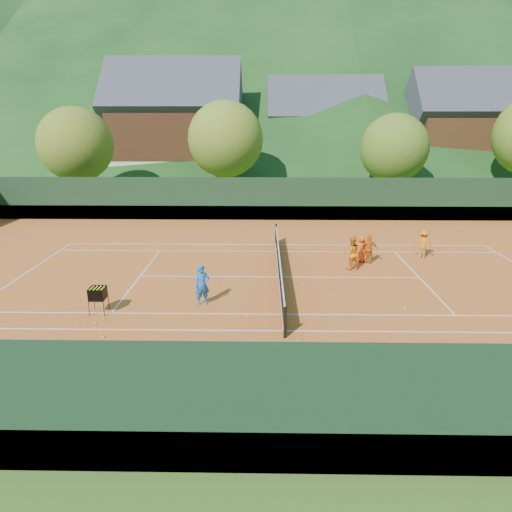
{
  "coord_description": "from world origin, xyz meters",
  "views": [
    {
      "loc": [
        -0.73,
        -19.69,
        7.08
      ],
      "look_at": [
        -1.06,
        0.0,
        1.02
      ],
      "focal_mm": 32.0,
      "sensor_mm": 36.0,
      "label": 1
    }
  ],
  "objects_px": {
    "student_c": "(362,249)",
    "student_d": "(423,244)",
    "student_b": "(369,249)",
    "chalet_mid": "(323,135)",
    "student_a": "(351,253)",
    "chalet_left": "(176,130)",
    "chalet_right": "(462,134)",
    "tennis_net": "(279,267)",
    "coach": "(202,285)",
    "ball_hopper": "(98,294)"
  },
  "relations": [
    {
      "from": "student_c",
      "to": "chalet_left",
      "type": "xyz_separation_m",
      "value": [
        -14.2,
        27.65,
        4.94
      ]
    },
    {
      "from": "student_c",
      "to": "chalet_left",
      "type": "distance_m",
      "value": 31.47
    },
    {
      "from": "ball_hopper",
      "to": "student_b",
      "type": "bearing_deg",
      "value": 28.42
    },
    {
      "from": "coach",
      "to": "chalet_mid",
      "type": "relative_size",
      "value": 0.13
    },
    {
      "from": "student_c",
      "to": "chalet_mid",
      "type": "height_order",
      "value": "chalet_mid"
    },
    {
      "from": "coach",
      "to": "chalet_mid",
      "type": "distance_m",
      "value": 38.54
    },
    {
      "from": "student_b",
      "to": "student_d",
      "type": "bearing_deg",
      "value": -158.35
    },
    {
      "from": "student_a",
      "to": "coach",
      "type": "bearing_deg",
      "value": 20.55
    },
    {
      "from": "chalet_left",
      "to": "chalet_right",
      "type": "bearing_deg",
      "value": 0.0
    },
    {
      "from": "student_b",
      "to": "student_c",
      "type": "bearing_deg",
      "value": -38.3
    },
    {
      "from": "tennis_net",
      "to": "coach",
      "type": "bearing_deg",
      "value": -133.83
    },
    {
      "from": "student_d",
      "to": "ball_hopper",
      "type": "distance_m",
      "value": 16.05
    },
    {
      "from": "student_d",
      "to": "chalet_left",
      "type": "relative_size",
      "value": 0.11
    },
    {
      "from": "student_a",
      "to": "student_b",
      "type": "relative_size",
      "value": 1.12
    },
    {
      "from": "student_c",
      "to": "student_d",
      "type": "relative_size",
      "value": 0.91
    },
    {
      "from": "coach",
      "to": "ball_hopper",
      "type": "height_order",
      "value": "coach"
    },
    {
      "from": "student_a",
      "to": "student_d",
      "type": "distance_m",
      "value": 4.48
    },
    {
      "from": "coach",
      "to": "student_b",
      "type": "xyz_separation_m",
      "value": [
        7.59,
        5.3,
        -0.06
      ]
    },
    {
      "from": "student_c",
      "to": "student_d",
      "type": "distance_m",
      "value": 3.38
    },
    {
      "from": "chalet_left",
      "to": "ball_hopper",
      "type": "bearing_deg",
      "value": -84.74
    },
    {
      "from": "student_c",
      "to": "tennis_net",
      "type": "bearing_deg",
      "value": 45.93
    },
    {
      "from": "tennis_net",
      "to": "ball_hopper",
      "type": "bearing_deg",
      "value": -149.34
    },
    {
      "from": "student_a",
      "to": "chalet_left",
      "type": "bearing_deg",
      "value": -78.12
    },
    {
      "from": "student_a",
      "to": "chalet_left",
      "type": "distance_m",
      "value": 32.2
    },
    {
      "from": "student_b",
      "to": "chalet_mid",
      "type": "distance_m",
      "value": 32.23
    },
    {
      "from": "student_a",
      "to": "chalet_mid",
      "type": "height_order",
      "value": "chalet_mid"
    },
    {
      "from": "student_d",
      "to": "tennis_net",
      "type": "xyz_separation_m",
      "value": [
        -7.51,
        -3.07,
        -0.26
      ]
    },
    {
      "from": "student_b",
      "to": "student_a",
      "type": "bearing_deg",
      "value": 45.27
    },
    {
      "from": "chalet_left",
      "to": "student_d",
      "type": "bearing_deg",
      "value": -56.97
    },
    {
      "from": "student_c",
      "to": "chalet_left",
      "type": "relative_size",
      "value": 0.1
    },
    {
      "from": "student_a",
      "to": "tennis_net",
      "type": "bearing_deg",
      "value": 5.23
    },
    {
      "from": "student_a",
      "to": "chalet_right",
      "type": "height_order",
      "value": "chalet_right"
    },
    {
      "from": "tennis_net",
      "to": "ball_hopper",
      "type": "distance_m",
      "value": 7.99
    },
    {
      "from": "chalet_mid",
      "to": "coach",
      "type": "bearing_deg",
      "value": -103.72
    },
    {
      "from": "student_d",
      "to": "tennis_net",
      "type": "bearing_deg",
      "value": 37.23
    },
    {
      "from": "ball_hopper",
      "to": "chalet_mid",
      "type": "xyz_separation_m",
      "value": [
        12.87,
        38.07,
        4.22
      ]
    },
    {
      "from": "tennis_net",
      "to": "chalet_left",
      "type": "distance_m",
      "value": 32.04
    },
    {
      "from": "coach",
      "to": "student_d",
      "type": "bearing_deg",
      "value": 9.02
    },
    {
      "from": "chalet_left",
      "to": "chalet_right",
      "type": "relative_size",
      "value": 1.16
    },
    {
      "from": "student_a",
      "to": "student_b",
      "type": "height_order",
      "value": "student_a"
    },
    {
      "from": "ball_hopper",
      "to": "chalet_left",
      "type": "height_order",
      "value": "chalet_left"
    },
    {
      "from": "tennis_net",
      "to": "chalet_left",
      "type": "bearing_deg",
      "value": 108.43
    },
    {
      "from": "student_c",
      "to": "chalet_right",
      "type": "bearing_deg",
      "value": -103.03
    },
    {
      "from": "chalet_left",
      "to": "chalet_mid",
      "type": "distance_m",
      "value": 16.51
    },
    {
      "from": "coach",
      "to": "chalet_left",
      "type": "distance_m",
      "value": 34.27
    },
    {
      "from": "student_a",
      "to": "chalet_mid",
      "type": "relative_size",
      "value": 0.13
    },
    {
      "from": "chalet_left",
      "to": "coach",
      "type": "bearing_deg",
      "value": -78.25
    },
    {
      "from": "chalet_mid",
      "to": "tennis_net",
      "type": "bearing_deg",
      "value": -100.01
    },
    {
      "from": "student_a",
      "to": "chalet_right",
      "type": "distance_m",
      "value": 33.54
    },
    {
      "from": "ball_hopper",
      "to": "chalet_mid",
      "type": "relative_size",
      "value": 0.08
    }
  ]
}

